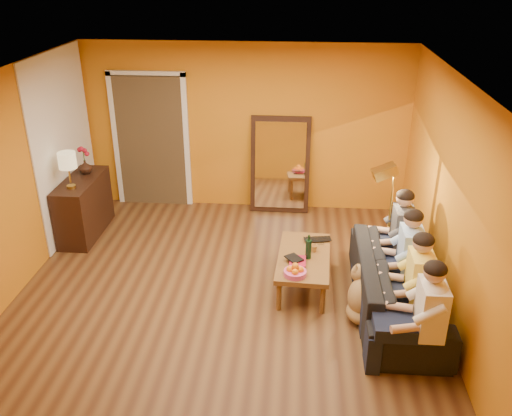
# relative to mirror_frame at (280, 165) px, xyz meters

# --- Properties ---
(room_shell) EXTENTS (5.00, 5.50, 2.60)m
(room_shell) POSITION_rel_mirror_frame_xyz_m (-0.55, -2.26, 0.54)
(room_shell) COLOR brown
(room_shell) RESTS_ON ground
(white_accent) EXTENTS (0.02, 1.90, 2.58)m
(white_accent) POSITION_rel_mirror_frame_xyz_m (-3.04, -0.88, 0.54)
(white_accent) COLOR white
(white_accent) RESTS_ON wall_left
(doorway_recess) EXTENTS (1.06, 0.30, 2.10)m
(doorway_recess) POSITION_rel_mirror_frame_xyz_m (-2.05, 0.20, 0.29)
(doorway_recess) COLOR #3F2D19
(doorway_recess) RESTS_ON floor
(door_jamb_left) EXTENTS (0.08, 0.06, 2.20)m
(door_jamb_left) POSITION_rel_mirror_frame_xyz_m (-2.62, 0.08, 0.29)
(door_jamb_left) COLOR white
(door_jamb_left) RESTS_ON wall_back
(door_jamb_right) EXTENTS (0.08, 0.06, 2.20)m
(door_jamb_right) POSITION_rel_mirror_frame_xyz_m (-1.48, 0.08, 0.29)
(door_jamb_right) COLOR white
(door_jamb_right) RESTS_ON wall_back
(door_header) EXTENTS (1.22, 0.06, 0.08)m
(door_header) POSITION_rel_mirror_frame_xyz_m (-2.05, 0.08, 1.36)
(door_header) COLOR white
(door_header) RESTS_ON wall_back
(mirror_frame) EXTENTS (0.92, 0.27, 1.51)m
(mirror_frame) POSITION_rel_mirror_frame_xyz_m (0.00, 0.00, 0.00)
(mirror_frame) COLOR black
(mirror_frame) RESTS_ON floor
(mirror_glass) EXTENTS (0.78, 0.21, 1.35)m
(mirror_glass) POSITION_rel_mirror_frame_xyz_m (0.00, -0.04, 0.00)
(mirror_glass) COLOR white
(mirror_glass) RESTS_ON mirror_frame
(sideboard) EXTENTS (0.44, 1.18, 0.85)m
(sideboard) POSITION_rel_mirror_frame_xyz_m (-2.79, -1.08, -0.34)
(sideboard) COLOR black
(sideboard) RESTS_ON floor
(table_lamp) EXTENTS (0.24, 0.24, 0.51)m
(table_lamp) POSITION_rel_mirror_frame_xyz_m (-2.79, -1.38, 0.34)
(table_lamp) COLOR beige
(table_lamp) RESTS_ON sideboard
(sofa) EXTENTS (2.25, 0.88, 0.66)m
(sofa) POSITION_rel_mirror_frame_xyz_m (1.45, -2.61, -0.43)
(sofa) COLOR black
(sofa) RESTS_ON floor
(coffee_table) EXTENTS (0.68, 1.25, 0.42)m
(coffee_table) POSITION_rel_mirror_frame_xyz_m (0.39, -2.21, -0.55)
(coffee_table) COLOR brown
(coffee_table) RESTS_ON floor
(floor_lamp) EXTENTS (0.33, 0.28, 1.44)m
(floor_lamp) POSITION_rel_mirror_frame_xyz_m (1.44, -1.79, -0.04)
(floor_lamp) COLOR gold
(floor_lamp) RESTS_ON floor
(dog) EXTENTS (0.54, 0.64, 0.64)m
(dog) POSITION_rel_mirror_frame_xyz_m (1.05, -2.83, -0.44)
(dog) COLOR #A4874A
(dog) RESTS_ON floor
(person_far_left) EXTENTS (0.70, 0.44, 1.22)m
(person_far_left) POSITION_rel_mirror_frame_xyz_m (1.58, -3.61, -0.15)
(person_far_left) COLOR silver
(person_far_left) RESTS_ON sofa
(person_mid_left) EXTENTS (0.70, 0.44, 1.22)m
(person_mid_left) POSITION_rel_mirror_frame_xyz_m (1.58, -3.06, -0.15)
(person_mid_left) COLOR #FCDF54
(person_mid_left) RESTS_ON sofa
(person_mid_right) EXTENTS (0.70, 0.44, 1.22)m
(person_mid_right) POSITION_rel_mirror_frame_xyz_m (1.58, -2.51, -0.15)
(person_mid_right) COLOR #9ABCEF
(person_mid_right) RESTS_ON sofa
(person_far_right) EXTENTS (0.70, 0.44, 1.22)m
(person_far_right) POSITION_rel_mirror_frame_xyz_m (1.58, -1.96, -0.15)
(person_far_right) COLOR #39383E
(person_far_right) RESTS_ON sofa
(fruit_bowl) EXTENTS (0.26, 0.26, 0.16)m
(fruit_bowl) POSITION_rel_mirror_frame_xyz_m (0.29, -2.66, -0.26)
(fruit_bowl) COLOR #D64B90
(fruit_bowl) RESTS_ON coffee_table
(wine_bottle) EXTENTS (0.07, 0.07, 0.31)m
(wine_bottle) POSITION_rel_mirror_frame_xyz_m (0.44, -2.26, -0.18)
(wine_bottle) COLOR black
(wine_bottle) RESTS_ON coffee_table
(tumbler) EXTENTS (0.12, 0.12, 0.09)m
(tumbler) POSITION_rel_mirror_frame_xyz_m (0.51, -2.09, -0.30)
(tumbler) COLOR #B27F3F
(tumbler) RESTS_ON coffee_table
(laptop) EXTENTS (0.38, 0.28, 0.03)m
(laptop) POSITION_rel_mirror_frame_xyz_m (0.57, -1.86, -0.33)
(laptop) COLOR black
(laptop) RESTS_ON coffee_table
(book_lower) EXTENTS (0.21, 0.26, 0.02)m
(book_lower) POSITION_rel_mirror_frame_xyz_m (0.21, -2.41, -0.33)
(book_lower) COLOR black
(book_lower) RESTS_ON coffee_table
(book_mid) EXTENTS (0.20, 0.27, 0.02)m
(book_mid) POSITION_rel_mirror_frame_xyz_m (0.22, -2.40, -0.31)
(book_mid) COLOR #A8132C
(book_mid) RESTS_ON book_lower
(book_upper) EXTENTS (0.25, 0.26, 0.02)m
(book_upper) POSITION_rel_mirror_frame_xyz_m (0.21, -2.42, -0.29)
(book_upper) COLOR black
(book_upper) RESTS_ON book_mid
(vase) EXTENTS (0.19, 0.19, 0.20)m
(vase) POSITION_rel_mirror_frame_xyz_m (-2.79, -0.83, 0.19)
(vase) COLOR black
(vase) RESTS_ON sideboard
(flowers) EXTENTS (0.17, 0.17, 0.42)m
(flowers) POSITION_rel_mirror_frame_xyz_m (-2.79, -0.83, 0.42)
(flowers) COLOR #A8132C
(flowers) RESTS_ON vase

